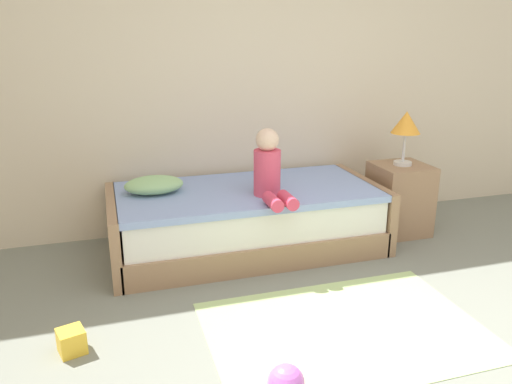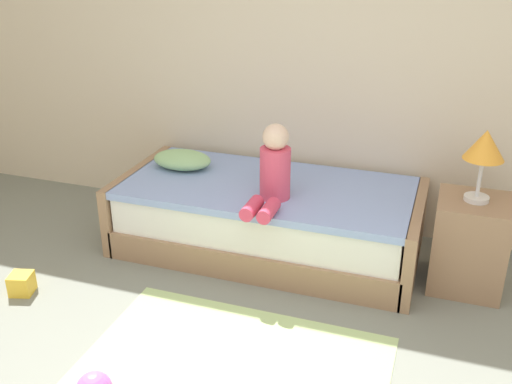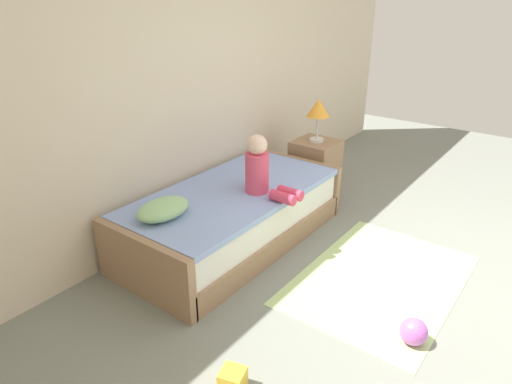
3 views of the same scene
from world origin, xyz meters
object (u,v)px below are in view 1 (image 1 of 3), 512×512
(bed, at_px, (282,290))
(child_figure, at_px, (267,235))
(nightstand, at_px, (466,347))
(pillow, at_px, (234,228))
(toy_ball, at_px, (83,439))
(table_lamp, at_px, (482,229))
(toy_block, at_px, (32,331))

(bed, xyz_separation_m, child_figure, (0.08, -0.23, 0.46))
(bed, relative_size, nightstand, 3.52)
(pillow, bearing_deg, child_figure, -24.69)
(bed, distance_m, toy_ball, 1.77)
(pillow, bearing_deg, toy_ball, -59.47)
(table_lamp, height_order, toy_block, table_lamp)
(table_lamp, distance_m, child_figure, 1.31)
(bed, xyz_separation_m, toy_block, (-0.91, -1.43, -0.17))
(table_lamp, distance_m, toy_block, 2.81)
(nightstand, distance_m, table_lamp, 0.64)
(bed, relative_size, toy_ball, 10.04)
(pillow, xyz_separation_m, toy_block, (-0.28, -1.53, -0.49))
(toy_ball, bearing_deg, bed, 104.24)
(toy_ball, bearing_deg, child_figure, 103.40)
(nightstand, bearing_deg, toy_block, -147.76)
(nightstand, xyz_separation_m, table_lamp, (0.00, 0.00, 0.64))
(nightstand, bearing_deg, child_figure, -170.20)
(bed, xyz_separation_m, table_lamp, (1.35, -0.01, 0.69))
(toy_block, bearing_deg, toy_ball, -11.62)
(bed, relative_size, child_figure, 4.14)
(nightstand, height_order, toy_block, nightstand)
(child_figure, relative_size, pillow, 1.16)
(nightstand, relative_size, table_lamp, 1.33)
(table_lamp, height_order, pillow, table_lamp)
(nightstand, height_order, toy_ball, nightstand)
(nightstand, distance_m, toy_ball, 1.94)
(toy_block, bearing_deg, bed, 57.63)
(child_figure, bearing_deg, pillow, 155.31)
(pillow, xyz_separation_m, toy_ball, (1.07, -1.81, -0.46))
(nightstand, xyz_separation_m, toy_block, (-2.26, -1.42, -0.22))
(child_figure, height_order, pillow, child_figure)
(bed, xyz_separation_m, pillow, (-0.63, 0.10, 0.32))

